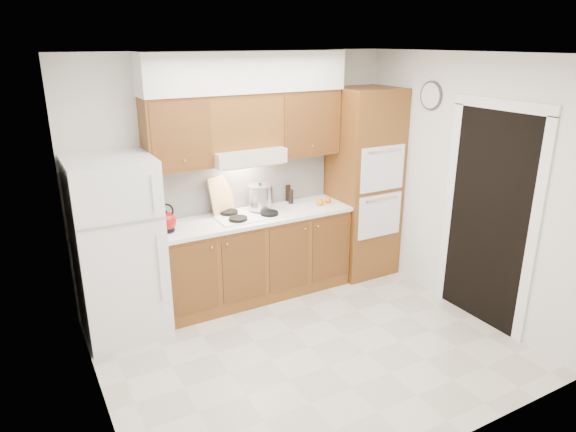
% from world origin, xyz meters
% --- Properties ---
extents(floor, '(3.60, 3.60, 0.00)m').
position_xyz_m(floor, '(0.00, 0.00, 0.00)').
color(floor, beige).
rests_on(floor, ground).
extents(ceiling, '(3.60, 3.60, 0.00)m').
position_xyz_m(ceiling, '(0.00, 0.00, 2.60)').
color(ceiling, white).
rests_on(ceiling, wall_back).
extents(wall_back, '(3.60, 0.02, 2.60)m').
position_xyz_m(wall_back, '(0.00, 1.50, 1.30)').
color(wall_back, silver).
rests_on(wall_back, floor).
extents(wall_left, '(0.02, 3.00, 2.60)m').
position_xyz_m(wall_left, '(-1.80, 0.00, 1.30)').
color(wall_left, silver).
rests_on(wall_left, floor).
extents(wall_right, '(0.02, 3.00, 2.60)m').
position_xyz_m(wall_right, '(1.80, 0.00, 1.30)').
color(wall_right, silver).
rests_on(wall_right, floor).
extents(fridge, '(0.75, 0.72, 1.72)m').
position_xyz_m(fridge, '(-1.41, 1.14, 0.86)').
color(fridge, white).
rests_on(fridge, floor).
extents(base_cabinets, '(2.11, 0.60, 0.90)m').
position_xyz_m(base_cabinets, '(0.02, 1.20, 0.45)').
color(base_cabinets, brown).
rests_on(base_cabinets, floor).
extents(countertop, '(2.13, 0.62, 0.04)m').
position_xyz_m(countertop, '(0.03, 1.19, 0.92)').
color(countertop, white).
rests_on(countertop, base_cabinets).
extents(backsplash, '(2.11, 0.03, 0.56)m').
position_xyz_m(backsplash, '(0.02, 1.49, 1.22)').
color(backsplash, white).
rests_on(backsplash, countertop).
extents(oven_cabinet, '(0.70, 0.65, 2.20)m').
position_xyz_m(oven_cabinet, '(1.44, 1.18, 1.10)').
color(oven_cabinet, brown).
rests_on(oven_cabinet, floor).
extents(upper_cab_left, '(0.63, 0.33, 0.70)m').
position_xyz_m(upper_cab_left, '(-0.71, 1.33, 1.85)').
color(upper_cab_left, brown).
rests_on(upper_cab_left, wall_back).
extents(upper_cab_right, '(0.73, 0.33, 0.70)m').
position_xyz_m(upper_cab_right, '(0.72, 1.33, 1.85)').
color(upper_cab_right, brown).
rests_on(upper_cab_right, wall_back).
extents(range_hood, '(0.75, 0.45, 0.15)m').
position_xyz_m(range_hood, '(-0.02, 1.27, 1.57)').
color(range_hood, silver).
rests_on(range_hood, wall_back).
extents(upper_cab_over_hood, '(0.75, 0.33, 0.55)m').
position_xyz_m(upper_cab_over_hood, '(-0.02, 1.33, 1.92)').
color(upper_cab_over_hood, brown).
rests_on(upper_cab_over_hood, range_hood).
extents(soffit, '(2.13, 0.36, 0.40)m').
position_xyz_m(soffit, '(0.03, 1.32, 2.40)').
color(soffit, silver).
rests_on(soffit, wall_back).
extents(cooktop, '(0.74, 0.50, 0.01)m').
position_xyz_m(cooktop, '(-0.02, 1.21, 0.95)').
color(cooktop, white).
rests_on(cooktop, countertop).
extents(doorway, '(0.02, 0.90, 2.10)m').
position_xyz_m(doorway, '(1.79, -0.35, 1.05)').
color(doorway, black).
rests_on(doorway, floor).
extents(wall_clock, '(0.02, 0.30, 0.30)m').
position_xyz_m(wall_clock, '(1.79, 0.55, 2.15)').
color(wall_clock, '#3F3833').
rests_on(wall_clock, wall_right).
extents(kettle, '(0.21, 0.21, 0.19)m').
position_xyz_m(kettle, '(-0.93, 1.14, 1.04)').
color(kettle, '#960D0A').
rests_on(kettle, countertop).
extents(cutting_board, '(0.33, 0.22, 0.41)m').
position_xyz_m(cutting_board, '(-0.25, 1.41, 1.14)').
color(cutting_board, tan).
rests_on(cutting_board, countertop).
extents(stock_pot, '(0.31, 0.31, 0.26)m').
position_xyz_m(stock_pot, '(0.13, 1.26, 1.10)').
color(stock_pot, '#B6B6BB').
rests_on(stock_pot, cooktop).
extents(condiment_a, '(0.07, 0.07, 0.20)m').
position_xyz_m(condiment_a, '(0.35, 1.45, 1.04)').
color(condiment_a, black).
rests_on(condiment_a, countertop).
extents(condiment_b, '(0.06, 0.06, 0.19)m').
position_xyz_m(condiment_b, '(0.58, 1.45, 1.03)').
color(condiment_b, black).
rests_on(condiment_b, countertop).
extents(condiment_c, '(0.06, 0.06, 0.16)m').
position_xyz_m(condiment_c, '(0.56, 1.35, 1.02)').
color(condiment_c, black).
rests_on(condiment_c, countertop).
extents(orange_near, '(0.09, 0.09, 0.07)m').
position_xyz_m(orange_near, '(0.94, 1.16, 0.98)').
color(orange_near, '#FF640D').
rests_on(orange_near, countertop).
extents(orange_far, '(0.09, 0.09, 0.08)m').
position_xyz_m(orange_far, '(0.81, 1.13, 0.98)').
color(orange_far, orange).
rests_on(orange_far, countertop).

